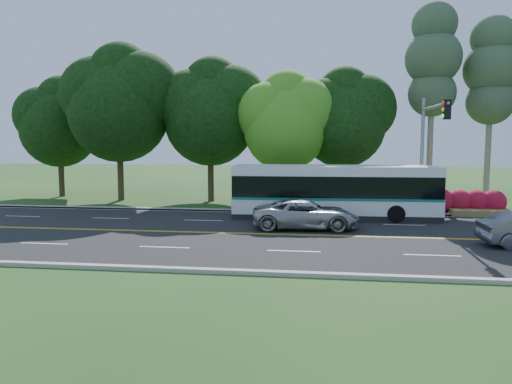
# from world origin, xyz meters

# --- Properties ---
(ground) EXTENTS (120.00, 120.00, 0.00)m
(ground) POSITION_xyz_m (0.00, 0.00, 0.00)
(ground) COLOR #1D4416
(ground) RESTS_ON ground
(road) EXTENTS (60.00, 14.00, 0.02)m
(road) POSITION_xyz_m (0.00, 0.00, 0.01)
(road) COLOR black
(road) RESTS_ON ground
(curb_north) EXTENTS (60.00, 0.30, 0.15)m
(curb_north) POSITION_xyz_m (0.00, 7.15, 0.07)
(curb_north) COLOR #ACA59B
(curb_north) RESTS_ON ground
(curb_south) EXTENTS (60.00, 0.30, 0.15)m
(curb_south) POSITION_xyz_m (0.00, -7.15, 0.07)
(curb_south) COLOR #ACA59B
(curb_south) RESTS_ON ground
(grass_verge) EXTENTS (60.00, 4.00, 0.10)m
(grass_verge) POSITION_xyz_m (0.00, 9.00, 0.05)
(grass_verge) COLOR #1D4416
(grass_verge) RESTS_ON ground
(lane_markings) EXTENTS (57.60, 13.82, 0.00)m
(lane_markings) POSITION_xyz_m (-0.09, 0.00, 0.02)
(lane_markings) COLOR gold
(lane_markings) RESTS_ON road
(tree_row) EXTENTS (44.70, 9.10, 13.84)m
(tree_row) POSITION_xyz_m (-5.15, 12.13, 6.73)
(tree_row) COLOR #322116
(tree_row) RESTS_ON ground
(bougainvillea_hedge) EXTENTS (9.50, 2.25, 1.50)m
(bougainvillea_hedge) POSITION_xyz_m (7.18, 8.15, 0.72)
(bougainvillea_hedge) COLOR maroon
(bougainvillea_hedge) RESTS_ON ground
(traffic_signal) EXTENTS (0.42, 6.10, 7.00)m
(traffic_signal) POSITION_xyz_m (6.49, 5.40, 4.67)
(traffic_signal) COLOR gray
(traffic_signal) RESTS_ON ground
(transit_bus) EXTENTS (11.73, 2.90, 3.05)m
(transit_bus) POSITION_xyz_m (1.33, 5.18, 1.53)
(transit_bus) COLOR white
(transit_bus) RESTS_ON road
(suv) EXTENTS (5.54, 2.83, 1.50)m
(suv) POSITION_xyz_m (-0.20, 1.68, 0.77)
(suv) COLOR #A9AAAD
(suv) RESTS_ON road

